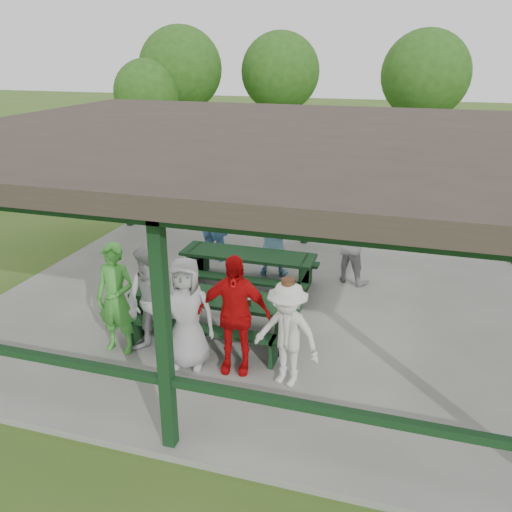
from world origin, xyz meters
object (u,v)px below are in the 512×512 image
(contestant_green, at_px, (116,299))
(farm_trailer, at_px, (273,172))
(picnic_table_near, at_px, (213,310))
(contestant_grey_mid, at_px, (187,313))
(picnic_table_far, at_px, (248,266))
(spectator_lblue, at_px, (274,237))
(contestant_red, at_px, (234,314))
(pickup_truck, at_px, (435,179))
(spectator_blue, at_px, (214,218))
(spectator_grey, at_px, (352,242))
(contestant_white_fedora, at_px, (287,334))
(contestant_grey_left, at_px, (152,304))

(contestant_green, xyz_separation_m, farm_trailer, (-0.50, 10.94, -0.34))
(picnic_table_near, relative_size, contestant_grey_mid, 1.56)
(picnic_table_far, xyz_separation_m, spectator_lblue, (0.29, 0.87, 0.34))
(picnic_table_near, relative_size, contestant_red, 1.48)
(spectator_lblue, bearing_deg, pickup_truck, -120.33)
(contestant_grey_mid, xyz_separation_m, spectator_blue, (-1.20, 4.22, 0.10))
(picnic_table_far, bearing_deg, spectator_grey, 26.97)
(spectator_lblue, xyz_separation_m, spectator_blue, (-1.50, 0.45, 0.15))
(spectator_lblue, bearing_deg, contestant_red, 89.06)
(spectator_grey, bearing_deg, spectator_blue, 15.65)
(contestant_grey_mid, relative_size, spectator_grey, 1.02)
(contestant_red, xyz_separation_m, spectator_grey, (1.21, 3.78, -0.07))
(contestant_grey_mid, bearing_deg, contestant_red, -1.59)
(picnic_table_near, height_order, spectator_grey, spectator_grey)
(spectator_lblue, bearing_deg, contestant_white_fedora, 100.65)
(picnic_table_far, xyz_separation_m, contestant_grey_mid, (-0.01, -2.91, 0.39))
(spectator_lblue, distance_m, spectator_blue, 1.57)
(spectator_blue, distance_m, spectator_grey, 3.13)
(pickup_truck, bearing_deg, picnic_table_near, 167.20)
(contestant_red, bearing_deg, farm_trailer, 94.63)
(contestant_grey_left, bearing_deg, picnic_table_far, 89.09)
(spectator_grey, relative_size, farm_trailer, 0.44)
(spectator_blue, bearing_deg, spectator_lblue, 174.87)
(spectator_blue, height_order, farm_trailer, spectator_blue)
(picnic_table_near, bearing_deg, picnic_table_far, 91.35)
(spectator_lblue, bearing_deg, contestant_grey_left, 69.27)
(picnic_table_near, height_order, picnic_table_far, same)
(contestant_red, distance_m, farm_trailer, 11.20)
(picnic_table_far, xyz_separation_m, contestant_green, (-1.22, -2.83, 0.42))
(pickup_truck, bearing_deg, contestant_white_fedora, 175.56)
(spectator_lblue, bearing_deg, contestant_green, 60.61)
(picnic_table_near, bearing_deg, farm_trailer, 99.91)
(contestant_white_fedora, distance_m, farm_trailer, 11.51)
(spectator_lblue, relative_size, spectator_blue, 0.85)
(picnic_table_near, distance_m, contestant_white_fedora, 1.77)
(contestant_green, distance_m, contestant_white_fedora, 2.74)
(contestant_grey_mid, relative_size, contestant_red, 0.95)
(picnic_table_far, relative_size, spectator_lblue, 1.60)
(contestant_green, bearing_deg, pickup_truck, 66.77)
(contestant_white_fedora, bearing_deg, picnic_table_near, 162.90)
(contestant_white_fedora, bearing_deg, spectator_grey, 99.74)
(spectator_lblue, xyz_separation_m, spectator_grey, (1.61, 0.10, 0.02))
(picnic_table_near, xyz_separation_m, contestant_white_fedora, (1.47, -0.93, 0.31))
(contestant_grey_mid, relative_size, contestant_white_fedora, 1.07)
(contestant_red, xyz_separation_m, farm_trailer, (-2.41, 10.93, -0.35))
(contestant_green, distance_m, spectator_grey, 4.91)
(contestant_grey_mid, bearing_deg, spectator_blue, 96.57)
(spectator_grey, relative_size, pickup_truck, 0.34)
(picnic_table_near, distance_m, contestant_grey_mid, 0.99)
(contestant_red, distance_m, pickup_truck, 11.66)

